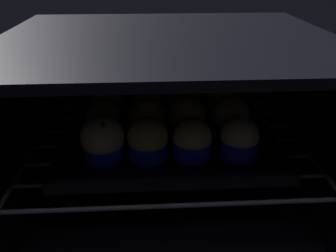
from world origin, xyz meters
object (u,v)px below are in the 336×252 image
Objects in this scene: muffin_row1_col1 at (147,119)px; muffin_row2_col0 at (108,105)px; baking_tray at (168,137)px; muffin_row1_col0 at (104,121)px; muffin_row0_col0 at (103,140)px; muffin_row0_col2 at (192,141)px; muffin_row1_col3 at (230,118)px; muffin_row2_col2 at (184,101)px; muffin_row1_col2 at (187,118)px; muffin_row0_col1 at (148,140)px; muffin_row2_col3 at (222,102)px; muffin_row2_col1 at (148,103)px; muffin_row0_col3 at (239,139)px.

muffin_row1_col1 is 0.98× the size of muffin_row2_col0.
muffin_row2_col0 reaches higher than baking_tray.
muffin_row2_col0 is at bearing 90.61° from muffin_row1_col0.
muffin_row0_col0 reaches higher than muffin_row1_col1.
baking_tray is 15.53cm from muffin_row2_col0.
muffin_row0_col2 is at bearing -25.12° from muffin_row1_col0.
muffin_row1_col3 is 1.01× the size of muffin_row2_col2.
muffin_row2_col0 is (-0.09, 8.40, -0.24)cm from muffin_row1_col0.
muffin_row1_col0 is 1.02× the size of muffin_row1_col1.
muffin_row0_col0 is 16.08cm from muffin_row2_col0.
muffin_row0_col0 reaches higher than muffin_row1_col0.
muffin_row1_col3 reaches higher than muffin_row1_col0.
muffin_row0_col1 is at bearing -133.97° from muffin_row1_col2.
muffin_row1_col3 is at bearing 42.40° from muffin_row0_col2.
muffin_row2_col2 reaches higher than muffin_row0_col2.
muffin_row2_col0 reaches higher than muffin_row0_col2.
muffin_row0_col1 is at bearing -42.00° from muffin_row1_col0.
muffin_row0_col1 is 1.01× the size of muffin_row1_col1.
muffin_row0_col0 is 0.99× the size of muffin_row1_col2.
muffin_row1_col2 reaches higher than muffin_row0_col1.
muffin_row2_col2 is (16.69, 0.35, 0.34)cm from muffin_row2_col0.
muffin_row1_col1 is at bearing 46.35° from muffin_row0_col0.
muffin_row0_col2 is 0.94× the size of muffin_row1_col1.
muffin_row0_col1 reaches higher than muffin_row0_col2.
muffin_row0_col2 is 0.92× the size of muffin_row1_col0.
muffin_row0_col1 is 18.48cm from muffin_row1_col3.
muffin_row2_col2 is 1.06× the size of muffin_row2_col3.
muffin_row2_col1 is at bearing 64.50° from muffin_row0_col0.
muffin_row1_col2 is at bearing -47.22° from muffin_row2_col1.
muffin_row2_col0 is at bearing 137.15° from muffin_row1_col1.
muffin_row2_col3 is at bearing 41.89° from muffin_row1_col2.
muffin_row1_col3 is at bearing 88.74° from muffin_row0_col3.
muffin_row0_col3 is 7.97cm from muffin_row1_col3.
muffin_row1_col2 is at bearing 178.47° from muffin_row1_col3.
baking_tray is 15.28cm from muffin_row2_col3.
muffin_row0_col2 is (3.90, -8.11, 3.63)cm from baking_tray.
baking_tray is 9.71cm from muffin_row0_col2.
muffin_row2_col2 is at bearing 45.80° from muffin_row0_col0.
muffin_row2_col1 is (8.57, 8.96, -0.28)cm from muffin_row1_col0.
muffin_row1_col2 reaches higher than muffin_row1_col1.
muffin_row2_col1 is (-7.88, 8.51, -0.43)cm from muffin_row1_col2.
muffin_row2_col1 is at bearing 115.48° from muffin_row0_col2.
muffin_row0_col1 is 8.22cm from muffin_row1_col1.
muffin_row0_col3 is 18.59cm from muffin_row1_col1.
muffin_row2_col3 is (8.59, 15.99, 0.30)cm from muffin_row0_col2.
muffin_row1_col2 is 1.01× the size of muffin_row1_col3.
muffin_row1_col3 is (12.62, -0.15, 4.09)cm from baking_tray.
baking_tray is 13.27cm from muffin_row1_col3.
baking_tray is at bearing 63.30° from muffin_row0_col1.
muffin_row2_col3 is (12.50, 7.87, 3.93)cm from baking_tray.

